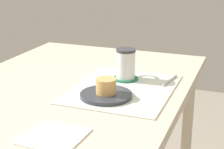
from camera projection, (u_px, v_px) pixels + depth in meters
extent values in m
cylinder|color=beige|center=(186.00, 138.00, 1.80)|extent=(0.05, 0.05, 0.72)
cylinder|color=beige|center=(57.00, 116.00, 2.04)|extent=(0.05, 0.05, 0.72)
cube|color=beige|center=(68.00, 91.00, 1.34)|extent=(1.16, 0.82, 0.04)
cube|color=silver|center=(123.00, 89.00, 1.31)|extent=(0.42, 0.34, 0.00)
cylinder|color=#333842|center=(106.00, 95.00, 1.23)|extent=(0.17, 0.17, 0.01)
cylinder|color=#E0A860|center=(106.00, 86.00, 1.22)|extent=(0.07, 0.07, 0.05)
cylinder|color=#196B4C|center=(126.00, 78.00, 1.40)|extent=(0.10, 0.10, 0.00)
cylinder|color=white|center=(126.00, 65.00, 1.38)|extent=(0.07, 0.07, 0.10)
cylinder|color=#3D3D42|center=(126.00, 50.00, 1.36)|extent=(0.07, 0.07, 0.01)
torus|color=white|center=(129.00, 62.00, 1.41)|extent=(0.06, 0.01, 0.06)
cylinder|color=silver|center=(170.00, 80.00, 1.37)|extent=(0.13, 0.03, 0.01)
cube|color=white|center=(54.00, 136.00, 0.97)|extent=(0.16, 0.16, 0.00)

